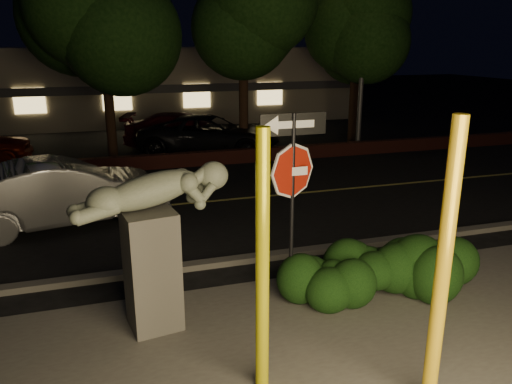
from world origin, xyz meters
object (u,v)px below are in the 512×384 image
streetlight (362,2)px  parked_car_dark (210,135)px  signpost (293,172)px  sculpture (152,232)px  yellow_pole_left (262,267)px  parked_car_darkred (185,131)px  silver_sedan (63,192)px  yellow_pole_right (443,271)px

streetlight → parked_car_dark: size_ratio=1.75×
signpost → sculpture: size_ratio=1.27×
yellow_pole_left → signpost: (1.14, 1.97, 0.60)m
sculpture → yellow_pole_left: bearing=-68.5°
sculpture → streetlight: 14.59m
parked_car_darkred → parked_car_dark: parked_car_dark is taller
silver_sedan → parked_car_dark: (5.04, 6.84, -0.04)m
yellow_pole_left → streetlight: 15.38m
sculpture → parked_car_dark: (3.43, 12.10, -0.79)m
sculpture → parked_car_darkred: bearing=69.6°
yellow_pole_right → signpost: size_ratio=1.10×
silver_sedan → parked_car_darkred: (4.30, 8.24, -0.07)m
silver_sedan → signpost: bearing=-156.0°
parked_car_dark → streetlight: bearing=-83.2°
signpost → yellow_pole_left: bearing=-121.0°
parked_car_darkred → parked_car_dark: (0.74, -1.40, 0.03)m
parked_car_darkred → sculpture: bearing=-175.6°
yellow_pole_left → yellow_pole_right: 2.05m
silver_sedan → parked_car_darkred: 9.29m
sculpture → streetlight: size_ratio=0.26×
yellow_pole_left → parked_car_darkred: (1.59, 15.36, -0.94)m
signpost → sculpture: (-2.24, -0.11, -0.72)m
sculpture → parked_car_dark: sculpture is taller
yellow_pole_left → parked_car_dark: yellow_pole_left is taller
yellow_pole_left → yellow_pole_right: size_ratio=0.95×
streetlight → parked_car_dark: 7.59m
yellow_pole_left → silver_sedan: 7.67m
silver_sedan → yellow_pole_right: bearing=-163.1°
signpost → parked_car_darkred: signpost is taller
streetlight → parked_car_darkred: 8.52m
yellow_pole_left → signpost: size_ratio=1.05×
streetlight → parked_car_dark: bearing=149.1°
yellow_pole_right → signpost: 2.98m
silver_sedan → streetlight: bearing=-75.6°
signpost → silver_sedan: (-3.84, 5.15, -1.48)m
sculpture → yellow_pole_right: bearing=-52.0°
streetlight → parked_car_darkred: streetlight is taller
silver_sedan → parked_car_darkred: bearing=-40.3°
silver_sedan → parked_car_dark: 8.50m
signpost → silver_sedan: size_ratio=0.66×
yellow_pole_left → silver_sedan: bearing=110.8°
yellow_pole_left → sculpture: yellow_pole_left is taller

